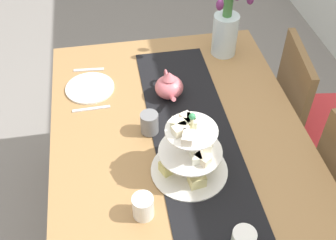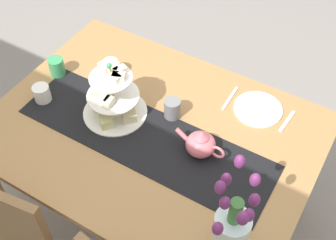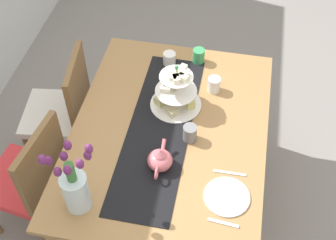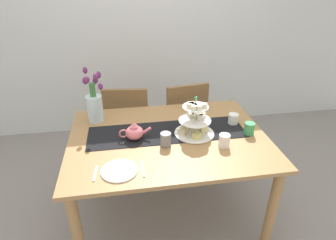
# 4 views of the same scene
# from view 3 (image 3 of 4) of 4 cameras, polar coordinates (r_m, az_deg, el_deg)

# --- Properties ---
(ground_plane) EXTENTS (8.00, 8.00, 0.00)m
(ground_plane) POSITION_cam_3_polar(r_m,az_deg,el_deg) (3.11, 0.13, -10.53)
(ground_plane) COLOR gray
(dining_table) EXTENTS (1.46, 1.08, 0.78)m
(dining_table) POSITION_cam_3_polar(r_m,az_deg,el_deg) (2.56, 0.15, -2.88)
(dining_table) COLOR #A37747
(dining_table) RESTS_ON ground_plane
(chair_left) EXTENTS (0.47, 0.47, 0.91)m
(chair_left) POSITION_cam_3_polar(r_m,az_deg,el_deg) (2.74, -17.14, -7.04)
(chair_left) COLOR brown
(chair_left) RESTS_ON ground_plane
(chair_right) EXTENTS (0.47, 0.47, 0.91)m
(chair_right) POSITION_cam_3_polar(r_m,az_deg,el_deg) (3.05, -13.12, 1.55)
(chair_right) COLOR brown
(chair_right) RESTS_ON ground_plane
(table_runner) EXTENTS (1.19, 0.34, 0.00)m
(table_runner) POSITION_cam_3_polar(r_m,az_deg,el_deg) (2.49, -1.11, -1.13)
(table_runner) COLOR black
(table_runner) RESTS_ON dining_table
(tiered_cake_stand) EXTENTS (0.30, 0.30, 0.30)m
(tiered_cake_stand) POSITION_cam_3_polar(r_m,az_deg,el_deg) (2.54, 0.93, 3.53)
(tiered_cake_stand) COLOR beige
(tiered_cake_stand) RESTS_ON table_runner
(teapot) EXTENTS (0.24, 0.13, 0.14)m
(teapot) POSITION_cam_3_polar(r_m,az_deg,el_deg) (2.28, -1.05, -5.13)
(teapot) COLOR #D66B75
(teapot) RESTS_ON table_runner
(tulip_vase) EXTENTS (0.15, 0.23, 0.43)m
(tulip_vase) POSITION_cam_3_polar(r_m,az_deg,el_deg) (2.12, -11.88, -8.34)
(tulip_vase) COLOR silver
(tulip_vase) RESTS_ON dining_table
(cream_jug) EXTENTS (0.08, 0.08, 0.08)m
(cream_jug) POSITION_cam_3_polar(r_m,az_deg,el_deg) (2.84, 0.18, 7.85)
(cream_jug) COLOR white
(cream_jug) RESTS_ON dining_table
(dinner_plate_left) EXTENTS (0.23, 0.23, 0.01)m
(dinner_plate_left) POSITION_cam_3_polar(r_m,az_deg,el_deg) (2.24, 7.53, -9.71)
(dinner_plate_left) COLOR white
(dinner_plate_left) RESTS_ON dining_table
(fork_left) EXTENTS (0.03, 0.15, 0.01)m
(fork_left) POSITION_cam_3_polar(r_m,az_deg,el_deg) (2.17, 7.11, -12.96)
(fork_left) COLOR silver
(fork_left) RESTS_ON dining_table
(knife_left) EXTENTS (0.02, 0.17, 0.01)m
(knife_left) POSITION_cam_3_polar(r_m,az_deg,el_deg) (2.33, 7.92, -6.74)
(knife_left) COLOR silver
(knife_left) RESTS_ON dining_table
(mug_grey) EXTENTS (0.08, 0.08, 0.09)m
(mug_grey) POSITION_cam_3_polar(r_m,az_deg,el_deg) (2.40, 2.82, -1.69)
(mug_grey) COLOR slate
(mug_grey) RESTS_ON table_runner
(mug_white_text) EXTENTS (0.08, 0.08, 0.09)m
(mug_white_text) POSITION_cam_3_polar(r_m,az_deg,el_deg) (2.67, 5.91, 4.53)
(mug_white_text) COLOR white
(mug_white_text) RESTS_ON dining_table
(mug_orange) EXTENTS (0.08, 0.08, 0.09)m
(mug_orange) POSITION_cam_3_polar(r_m,az_deg,el_deg) (2.86, 3.94, 8.20)
(mug_orange) COLOR #389356
(mug_orange) RESTS_ON dining_table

